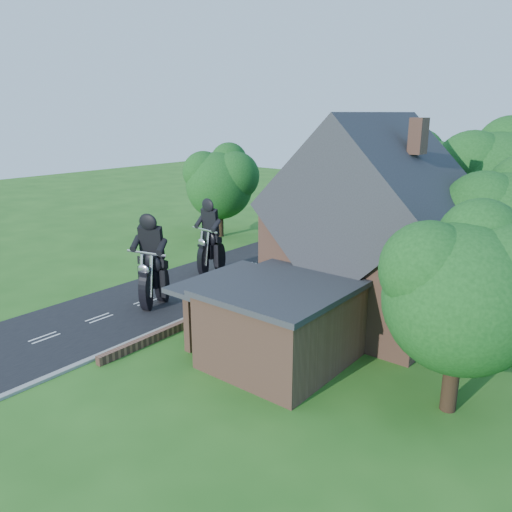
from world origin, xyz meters
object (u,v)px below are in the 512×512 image
Objects in this scene: annex at (279,322)px; motorcycle_follow at (211,263)px; motorcycle_lead at (154,293)px; garden_wall at (261,291)px; house at (370,235)px.

motorcycle_follow is (-10.44, 6.74, -1.01)m from annex.
motorcycle_lead is (-8.91, 0.69, -0.99)m from annex.
garden_wall is at bearing 133.84° from annex.
garden_wall is 3.12× the size of annex.
garden_wall is 4.99m from motorcycle_follow.
motorcycle_follow is at bearing -179.69° from house.
annex reaches higher than garden_wall.
annex is (-0.62, -6.80, -2.58)m from house.
motorcycle_lead is at bearing 175.59° from annex.
annex is 8.99m from motorcycle_lead.
house is 1.45× the size of annex.
house reaches higher than garden_wall.
motorcycle_lead is 6.24m from motorcycle_follow.
house is 11.87m from motorcycle_lead.
house reaches higher than motorcycle_follow.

